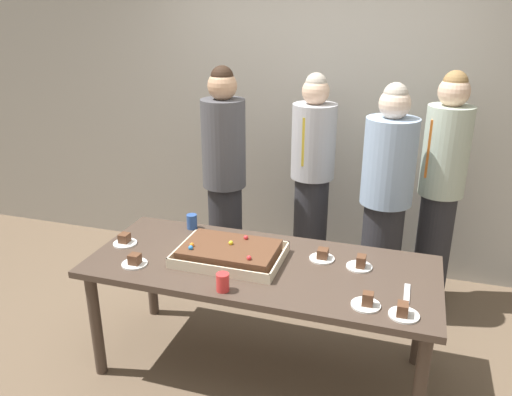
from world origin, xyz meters
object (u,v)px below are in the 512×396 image
at_px(sheet_cake, 230,253).
at_px(plated_slice_center_front, 360,264).
at_px(cake_server_utensil, 407,294).
at_px(plated_slice_far_left, 125,241).
at_px(plated_slice_near_right, 403,312).
at_px(person_serving_front, 385,201).
at_px(plated_slice_near_left, 322,256).
at_px(party_table, 261,276).
at_px(drink_cup_middle, 192,222).
at_px(plated_slice_far_right, 367,302).
at_px(person_striped_tie_right, 312,181).
at_px(person_far_right_suit, 441,188).
at_px(person_green_shirt_behind, 224,180).
at_px(drink_cup_nearest, 223,282).
at_px(plated_slice_center_back, 135,261).

distance_m(sheet_cake, plated_slice_center_front, 0.76).
bearing_deg(cake_server_utensil, plated_slice_center_front, 141.09).
height_order(plated_slice_far_left, cake_server_utensil, plated_slice_far_left).
distance_m(plated_slice_near_right, person_serving_front, 1.21).
height_order(plated_slice_near_left, cake_server_utensil, plated_slice_near_left).
bearing_deg(party_table, drink_cup_middle, 150.02).
xyz_separation_m(plated_slice_far_left, plated_slice_far_right, (1.54, -0.26, 0.00)).
bearing_deg(party_table, sheet_cake, -179.95).
bearing_deg(plated_slice_far_left, person_striped_tie_right, 49.72).
bearing_deg(person_far_right_suit, person_serving_front, -8.39).
bearing_deg(plated_slice_near_left, person_far_right_suit, 55.88).
bearing_deg(cake_server_utensil, person_striped_tie_right, 121.96).
bearing_deg(person_serving_front, party_table, 7.42).
relative_size(plated_slice_near_right, plated_slice_far_left, 1.00).
bearing_deg(person_green_shirt_behind, party_table, 10.20).
relative_size(person_striped_tie_right, person_far_right_suit, 0.97).
distance_m(sheet_cake, person_green_shirt_behind, 0.93).
bearing_deg(cake_server_utensil, party_table, 173.79).
distance_m(plated_slice_far_right, person_striped_tie_right, 1.52).
xyz_separation_m(sheet_cake, drink_cup_nearest, (0.09, -0.35, 0.01)).
xyz_separation_m(party_table, plated_slice_near_right, (0.82, -0.30, 0.10)).
bearing_deg(plated_slice_center_back, cake_server_utensil, 5.37).
bearing_deg(plated_slice_center_back, drink_cup_nearest, -10.63).
distance_m(plated_slice_center_front, person_green_shirt_behind, 1.33).
xyz_separation_m(party_table, person_far_right_suit, (1.00, 1.15, 0.27)).
height_order(plated_slice_center_front, person_green_shirt_behind, person_green_shirt_behind).
bearing_deg(plated_slice_near_left, plated_slice_center_front, -9.67).
relative_size(drink_cup_nearest, drink_cup_middle, 1.00).
relative_size(plated_slice_far_left, plated_slice_far_right, 1.00).
distance_m(sheet_cake, drink_cup_middle, 0.53).
distance_m(plated_slice_center_back, person_striped_tie_right, 1.57).
distance_m(plated_slice_near_left, plated_slice_center_front, 0.23).
bearing_deg(person_striped_tie_right, plated_slice_near_left, 28.22).
bearing_deg(plated_slice_center_front, plated_slice_far_right, -78.70).
relative_size(cake_server_utensil, person_striped_tie_right, 0.12).
height_order(drink_cup_nearest, drink_cup_middle, same).
bearing_deg(person_serving_front, sheet_cake, -0.00).
xyz_separation_m(plated_slice_center_back, person_green_shirt_behind, (0.15, 1.08, 0.17)).
relative_size(plated_slice_near_left, plated_slice_center_back, 1.00).
relative_size(plated_slice_center_front, drink_cup_nearest, 1.50).
height_order(plated_slice_near_right, plated_slice_far_right, plated_slice_far_right).
xyz_separation_m(plated_slice_center_back, person_serving_front, (1.33, 1.13, 0.12)).
distance_m(plated_slice_far_left, person_green_shirt_behind, 0.94).
xyz_separation_m(sheet_cake, plated_slice_near_left, (0.53, 0.17, -0.02)).
distance_m(plated_slice_center_back, person_green_shirt_behind, 1.10).
height_order(sheet_cake, plated_slice_near_left, sheet_cake).
bearing_deg(plated_slice_center_back, person_striped_tie_right, 60.91).
xyz_separation_m(plated_slice_far_left, person_striped_tie_right, (0.97, 1.14, 0.13)).
bearing_deg(plated_slice_center_back, plated_slice_near_left, 21.21).
relative_size(plated_slice_center_back, person_far_right_suit, 0.09).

